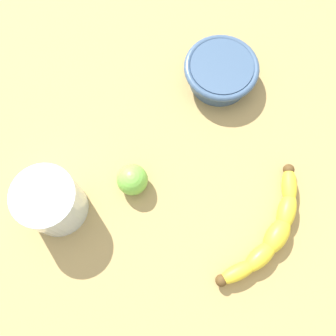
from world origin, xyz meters
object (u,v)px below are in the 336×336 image
object	(u,v)px
lime_fruit	(132,180)
ceramic_bowl	(221,71)
smoothie_glass	(51,202)
banana	(271,232)

from	to	relation	value
lime_fruit	ceramic_bowl	bearing A→B (deg)	-152.95
smoothie_glass	ceramic_bowl	size ratio (longest dim) A/B	0.73
banana	ceramic_bowl	distance (cm)	28.63
ceramic_bowl	lime_fruit	distance (cm)	24.60
banana	smoothie_glass	world-z (taller)	smoothie_glass
banana	ceramic_bowl	xyz separation A→B (cm)	(-5.86, -28.00, 1.08)
banana	smoothie_glass	bearing A→B (deg)	117.10
smoothie_glass	lime_fruit	size ratio (longest dim) A/B	1.88
banana	lime_fruit	size ratio (longest dim) A/B	4.01
ceramic_bowl	lime_fruit	bearing A→B (deg)	27.05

